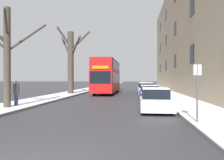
% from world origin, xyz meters
% --- Properties ---
extents(sidewalk_left, '(3.15, 130.00, 0.16)m').
position_xyz_m(sidewalk_left, '(-6.14, 53.00, 0.08)').
color(sidewalk_left, slate).
rests_on(sidewalk_left, ground).
extents(sidewalk_right, '(3.15, 130.00, 0.16)m').
position_xyz_m(sidewalk_right, '(6.14, 53.00, 0.08)').
color(sidewalk_right, slate).
rests_on(sidewalk_right, ground).
extents(terrace_facade_right, '(9.10, 52.84, 17.23)m').
position_xyz_m(terrace_facade_right, '(12.22, 26.48, 8.62)').
color(terrace_facade_right, tan).
rests_on(terrace_facade_right, ground).
extents(bare_tree_left_0, '(3.59, 3.49, 6.55)m').
position_xyz_m(bare_tree_left_0, '(-5.93, 8.51, 3.61)').
color(bare_tree_left_0, '#423A30').
rests_on(bare_tree_left_0, ground).
extents(bare_tree_left_1, '(4.12, 2.79, 8.40)m').
position_xyz_m(bare_tree_left_1, '(-5.85, 22.14, 4.39)').
color(bare_tree_left_1, '#423A30').
rests_on(bare_tree_left_1, ground).
extents(double_decker_bus, '(2.62, 11.15, 4.40)m').
position_xyz_m(double_decker_bus, '(-1.58, 24.57, 2.49)').
color(double_decker_bus, red).
rests_on(double_decker_bus, ground).
extents(parked_car_0, '(1.83, 4.04, 1.42)m').
position_xyz_m(parked_car_0, '(3.48, 8.94, 0.65)').
color(parked_car_0, silver).
rests_on(parked_car_0, ground).
extents(parked_car_1, '(1.76, 4.33, 1.41)m').
position_xyz_m(parked_car_1, '(3.48, 14.88, 0.66)').
color(parked_car_1, navy).
rests_on(parked_car_1, ground).
extents(parked_car_2, '(1.81, 4.57, 1.53)m').
position_xyz_m(parked_car_2, '(3.48, 21.26, 0.70)').
color(parked_car_2, '#9EA3AD').
rests_on(parked_car_2, ground).
extents(parked_car_3, '(1.87, 4.28, 1.44)m').
position_xyz_m(parked_car_3, '(3.48, 27.48, 0.66)').
color(parked_car_3, '#9EA3AD').
rests_on(parked_car_3, ground).
extents(oncoming_van, '(2.09, 5.07, 2.32)m').
position_xyz_m(oncoming_van, '(-2.82, 44.62, 1.25)').
color(oncoming_van, '#9EA3AD').
rests_on(oncoming_van, ground).
extents(pedestrian_left_sidewalk, '(0.41, 0.41, 1.86)m').
position_xyz_m(pedestrian_left_sidewalk, '(-5.80, 9.44, 1.02)').
color(pedestrian_left_sidewalk, navy).
rests_on(pedestrian_left_sidewalk, ground).
extents(street_sign_post, '(0.32, 0.07, 2.59)m').
position_xyz_m(street_sign_post, '(4.87, 4.85, 1.49)').
color(street_sign_post, '#4C4F54').
rests_on(street_sign_post, ground).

